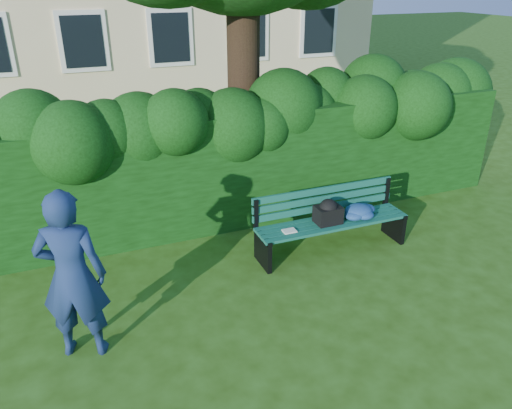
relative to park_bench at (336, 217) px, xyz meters
name	(u,v)px	position (x,y,z in m)	size (l,w,h in m)	color
ground	(274,291)	(-1.26, -0.67, -0.50)	(80.00, 80.00, 0.00)	#29490F
hedge	(217,168)	(-1.26, 1.53, 0.40)	(10.00, 1.00, 1.80)	black
park_bench	(336,217)	(0.00, 0.00, 0.00)	(2.24, 0.58, 0.89)	#0F4F42
man_reading	(72,276)	(-3.57, -0.90, 0.43)	(0.68, 0.45, 1.86)	navy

